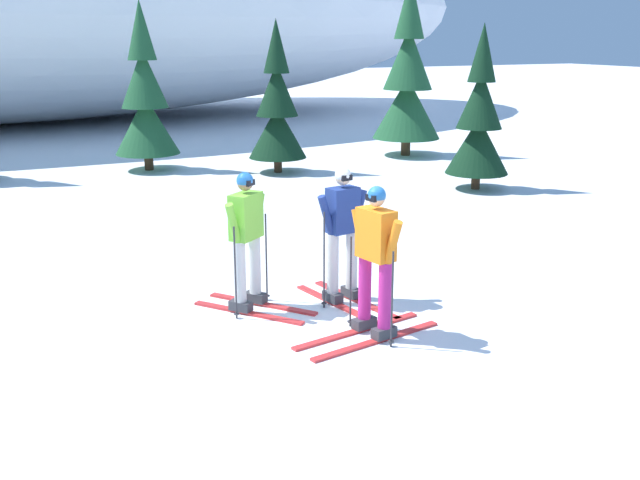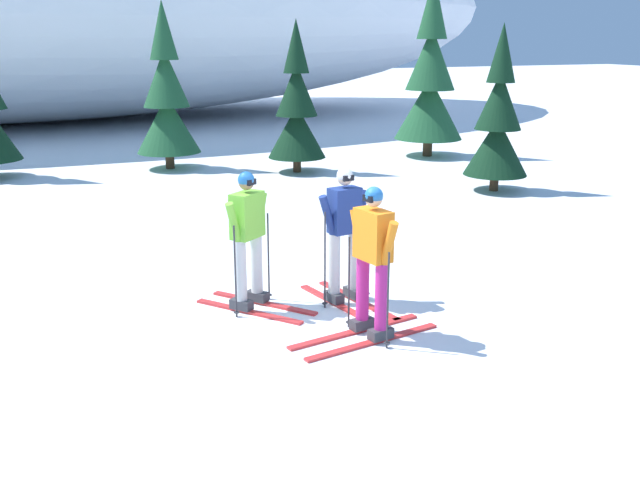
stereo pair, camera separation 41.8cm
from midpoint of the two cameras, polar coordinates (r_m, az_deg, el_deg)
name	(u,v)px [view 1 (the left image)]	position (r m, az deg, el deg)	size (l,w,h in m)	color
ground_plane	(333,336)	(8.48, -0.41, -7.46)	(120.00, 120.00, 0.00)	white
skier_navy_jacket	(343,233)	(9.26, 0.50, 0.51)	(0.76, 1.73, 1.76)	red
skier_lime_jacket	(247,238)	(9.07, -7.00, 0.14)	(1.30, 1.50, 1.74)	red
skier_orange_jacket	(375,259)	(8.20, 2.82, -1.48)	(1.84, 0.82, 1.74)	red
pine_tree_center	(145,101)	(19.07, -14.05, 10.45)	(1.60, 1.60, 4.15)	#47301E
pine_tree_center_right	(277,110)	(18.25, -4.02, 10.06)	(1.43, 1.43, 3.70)	#47301E
pine_tree_right	(479,122)	(16.49, 11.53, 8.99)	(1.38, 1.38, 3.58)	#47301E
pine_tree_far_right	(408,82)	(20.95, 6.24, 12.09)	(1.89, 1.89, 4.89)	#47301E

